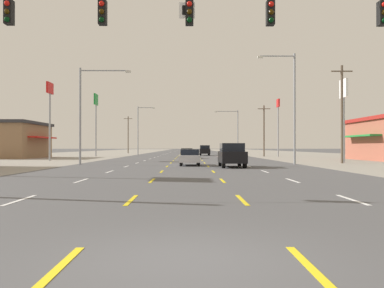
{
  "coord_description": "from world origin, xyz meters",
  "views": [
    {
      "loc": [
        0.05,
        -6.15,
        1.69
      ],
      "look_at": [
        0.79,
        75.15,
        2.23
      ],
      "focal_mm": 38.97,
      "sensor_mm": 36.0,
      "label": 1
    }
  ],
  "objects_px": {
    "streetlight_left_row_0": "(86,107)",
    "sedan_center_turn_near": "(190,157)",
    "pole_sign_left_row_2": "(96,108)",
    "pole_sign_left_row_1": "(50,103)",
    "streetlight_right_row_0": "(291,101)",
    "pole_sign_right_row_1": "(344,100)",
    "suv_inner_right_nearest": "(232,155)",
    "suv_inner_right_far": "(205,150)",
    "hatchback_far_right_midfar": "(230,152)",
    "sedan_center_turn_mid": "(187,153)",
    "pole_sign_right_row_2": "(278,116)",
    "streetlight_right_row_1": "(235,128)",
    "streetlight_left_row_1": "(140,127)"
  },
  "relations": [
    {
      "from": "suv_inner_right_far",
      "to": "streetlight_left_row_0",
      "type": "distance_m",
      "value": 43.88
    },
    {
      "from": "suv_inner_right_far",
      "to": "pole_sign_left_row_1",
      "type": "bearing_deg",
      "value": -123.23
    },
    {
      "from": "sedan_center_turn_near",
      "to": "pole_sign_left_row_1",
      "type": "relative_size",
      "value": 0.47
    },
    {
      "from": "streetlight_right_row_0",
      "to": "pole_sign_right_row_2",
      "type": "bearing_deg",
      "value": 80.02
    },
    {
      "from": "pole_sign_left_row_2",
      "to": "pole_sign_right_row_2",
      "type": "height_order",
      "value": "pole_sign_left_row_2"
    },
    {
      "from": "streetlight_left_row_0",
      "to": "pole_sign_right_row_1",
      "type": "bearing_deg",
      "value": 10.14
    },
    {
      "from": "streetlight_right_row_1",
      "to": "pole_sign_right_row_1",
      "type": "bearing_deg",
      "value": -80.22
    },
    {
      "from": "sedan_center_turn_near",
      "to": "streetlight_right_row_0",
      "type": "height_order",
      "value": "streetlight_right_row_0"
    },
    {
      "from": "suv_inner_right_nearest",
      "to": "streetlight_left_row_1",
      "type": "height_order",
      "value": "streetlight_left_row_1"
    },
    {
      "from": "suv_inner_right_nearest",
      "to": "pole_sign_left_row_1",
      "type": "bearing_deg",
      "value": 141.76
    },
    {
      "from": "pole_sign_left_row_1",
      "to": "streetlight_right_row_1",
      "type": "bearing_deg",
      "value": 52.2
    },
    {
      "from": "hatchback_far_right_midfar",
      "to": "pole_sign_right_row_1",
      "type": "height_order",
      "value": "pole_sign_right_row_1"
    },
    {
      "from": "streetlight_left_row_0",
      "to": "streetlight_left_row_1",
      "type": "relative_size",
      "value": 0.92
    },
    {
      "from": "sedan_center_turn_near",
      "to": "streetlight_left_row_1",
      "type": "bearing_deg",
      "value": 102.08
    },
    {
      "from": "pole_sign_left_row_1",
      "to": "suv_inner_right_nearest",
      "type": "bearing_deg",
      "value": -38.24
    },
    {
      "from": "streetlight_right_row_1",
      "to": "sedan_center_turn_near",
      "type": "bearing_deg",
      "value": -101.38
    },
    {
      "from": "sedan_center_turn_near",
      "to": "suv_inner_right_far",
      "type": "height_order",
      "value": "suv_inner_right_far"
    },
    {
      "from": "pole_sign_left_row_1",
      "to": "streetlight_right_row_0",
      "type": "height_order",
      "value": "streetlight_right_row_0"
    },
    {
      "from": "pole_sign_left_row_2",
      "to": "pole_sign_right_row_1",
      "type": "relative_size",
      "value": 1.24
    },
    {
      "from": "pole_sign_left_row_1",
      "to": "pole_sign_right_row_1",
      "type": "bearing_deg",
      "value": -11.11
    },
    {
      "from": "sedan_center_turn_near",
      "to": "pole_sign_right_row_1",
      "type": "relative_size",
      "value": 0.51
    },
    {
      "from": "sedan_center_turn_near",
      "to": "hatchback_far_right_midfar",
      "type": "bearing_deg",
      "value": 78.05
    },
    {
      "from": "streetlight_left_row_0",
      "to": "sedan_center_turn_near",
      "type": "bearing_deg",
      "value": -9.41
    },
    {
      "from": "pole_sign_left_row_1",
      "to": "streetlight_left_row_0",
      "type": "distance_m",
      "value": 13.4
    },
    {
      "from": "hatchback_far_right_midfar",
      "to": "pole_sign_right_row_1",
      "type": "bearing_deg",
      "value": -70.48
    },
    {
      "from": "suv_inner_right_far",
      "to": "streetlight_right_row_0",
      "type": "xyz_separation_m",
      "value": [
        6.57,
        -41.73,
        4.97
      ]
    },
    {
      "from": "suv_inner_right_nearest",
      "to": "suv_inner_right_far",
      "type": "distance_m",
      "value": 46.59
    },
    {
      "from": "hatchback_far_right_midfar",
      "to": "pole_sign_left_row_1",
      "type": "distance_m",
      "value": 31.81
    },
    {
      "from": "streetlight_left_row_1",
      "to": "pole_sign_right_row_1",
      "type": "bearing_deg",
      "value": -56.89
    },
    {
      "from": "suv_inner_right_far",
      "to": "streetlight_left_row_1",
      "type": "height_order",
      "value": "streetlight_left_row_1"
    },
    {
      "from": "streetlight_left_row_1",
      "to": "sedan_center_turn_mid",
      "type": "bearing_deg",
      "value": -67.64
    },
    {
      "from": "pole_sign_left_row_2",
      "to": "sedan_center_turn_near",
      "type": "bearing_deg",
      "value": -65.43
    },
    {
      "from": "hatchback_far_right_midfar",
      "to": "streetlight_left_row_0",
      "type": "distance_m",
      "value": 35.77
    },
    {
      "from": "sedan_center_turn_near",
      "to": "pole_sign_right_row_2",
      "type": "relative_size",
      "value": 0.46
    },
    {
      "from": "suv_inner_right_far",
      "to": "pole_sign_right_row_1",
      "type": "relative_size",
      "value": 0.55
    },
    {
      "from": "streetlight_right_row_0",
      "to": "streetlight_right_row_1",
      "type": "xyz_separation_m",
      "value": [
        -0.23,
        45.16,
        -0.59
      ]
    },
    {
      "from": "sedan_center_turn_mid",
      "to": "streetlight_left_row_0",
      "type": "bearing_deg",
      "value": -113.57
    },
    {
      "from": "pole_sign_left_row_1",
      "to": "pole_sign_right_row_1",
      "type": "height_order",
      "value": "pole_sign_left_row_1"
    },
    {
      "from": "suv_inner_right_nearest",
      "to": "streetlight_right_row_1",
      "type": "relative_size",
      "value": 0.54
    },
    {
      "from": "sedan_center_turn_mid",
      "to": "pole_sign_left_row_1",
      "type": "height_order",
      "value": "pole_sign_left_row_1"
    },
    {
      "from": "suv_inner_right_nearest",
      "to": "sedan_center_turn_near",
      "type": "relative_size",
      "value": 1.09
    },
    {
      "from": "pole_sign_left_row_2",
      "to": "streetlight_left_row_0",
      "type": "distance_m",
      "value": 35.21
    },
    {
      "from": "pole_sign_left_row_2",
      "to": "streetlight_left_row_1",
      "type": "bearing_deg",
      "value": 58.94
    },
    {
      "from": "sedan_center_turn_near",
      "to": "pole_sign_right_row_2",
      "type": "bearing_deg",
      "value": 65.03
    },
    {
      "from": "suv_inner_right_nearest",
      "to": "streetlight_left_row_0",
      "type": "distance_m",
      "value": 14.78
    },
    {
      "from": "hatchback_far_right_midfar",
      "to": "pole_sign_left_row_2",
      "type": "height_order",
      "value": "pole_sign_left_row_2"
    },
    {
      "from": "suv_inner_right_nearest",
      "to": "streetlight_right_row_1",
      "type": "xyz_separation_m",
      "value": [
        5.93,
        50.02,
        4.38
      ]
    },
    {
      "from": "pole_sign_left_row_1",
      "to": "streetlight_right_row_0",
      "type": "distance_m",
      "value": 28.85
    },
    {
      "from": "hatchback_far_right_midfar",
      "to": "streetlight_left_row_1",
      "type": "height_order",
      "value": "streetlight_left_row_1"
    },
    {
      "from": "suv_inner_right_nearest",
      "to": "streetlight_left_row_1",
      "type": "xyz_separation_m",
      "value": [
        -13.49,
        50.02,
        4.62
      ]
    }
  ]
}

